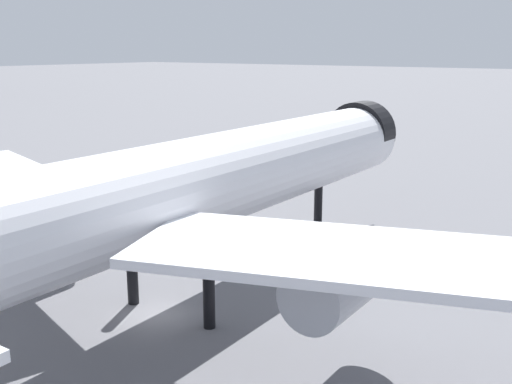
{
  "coord_description": "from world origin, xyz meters",
  "views": [
    {
      "loc": [
        -24.23,
        -24.95,
        15.68
      ],
      "look_at": [
        9.74,
        -0.5,
        5.77
      ],
      "focal_mm": 43.15,
      "sensor_mm": 36.0,
      "label": 1
    }
  ],
  "objects": [
    {
      "name": "ground",
      "position": [
        0.0,
        0.0,
        0.0
      ],
      "size": [
        900.0,
        900.0,
        0.0
      ],
      "primitive_type": "plane",
      "color": "slate"
    },
    {
      "name": "airliner_near_gate",
      "position": [
        2.72,
        -0.7,
        7.38
      ],
      "size": [
        56.92,
        51.99,
        16.74
      ],
      "rotation": [
        0.0,
        0.0,
        0.03
      ],
      "color": "white",
      "rests_on": "ground"
    }
  ]
}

